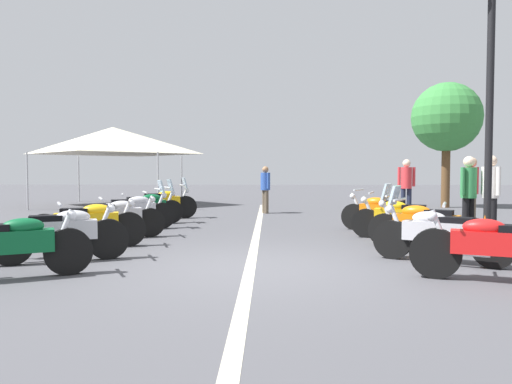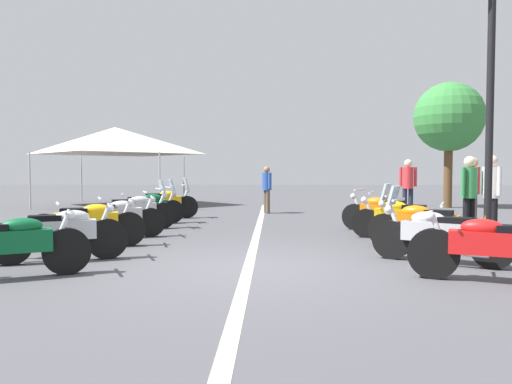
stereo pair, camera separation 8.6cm
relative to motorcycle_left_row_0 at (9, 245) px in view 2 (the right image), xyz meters
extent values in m
plane|color=#4C4C51|center=(0.85, -3.15, -0.46)|extent=(80.00, 80.00, 0.00)
cube|color=beige|center=(4.60, -3.15, -0.46)|extent=(18.36, 0.16, 0.01)
cylinder|color=black|center=(0.32, -0.64, -0.14)|extent=(0.42, 0.64, 0.65)
cube|color=#0C592D|center=(-0.01, 0.02, 0.04)|extent=(0.75, 1.13, 0.30)
ellipsoid|color=#0C592D|center=(0.07, -0.14, 0.24)|extent=(0.47, 0.58, 0.22)
cylinder|color=silver|center=(0.29, -0.59, 0.16)|extent=(0.19, 0.29, 0.58)
cylinder|color=silver|center=(0.27, -0.55, 0.52)|extent=(0.57, 0.31, 0.04)
sphere|color=silver|center=(0.34, -0.69, 0.36)|extent=(0.14, 0.14, 0.14)
cylinder|color=black|center=(1.50, -0.81, -0.13)|extent=(0.39, 0.66, 0.66)
cylinder|color=black|center=(0.94, 0.50, -0.13)|extent=(0.39, 0.66, 0.66)
cube|color=silver|center=(1.22, -0.15, 0.05)|extent=(0.69, 1.10, 0.30)
ellipsoid|color=silver|center=(1.29, -0.32, 0.25)|extent=(0.45, 0.58, 0.22)
cube|color=black|center=(1.13, 0.05, 0.23)|extent=(0.43, 0.54, 0.12)
cylinder|color=silver|center=(1.48, -0.75, 0.17)|extent=(0.18, 0.29, 0.58)
cylinder|color=silver|center=(1.46, -0.71, 0.53)|extent=(0.58, 0.28, 0.04)
sphere|color=silver|center=(1.52, -0.85, 0.37)|extent=(0.14, 0.14, 0.14)
cylinder|color=silver|center=(1.22, 0.31, -0.23)|extent=(0.29, 0.54, 0.08)
cylinder|color=black|center=(2.84, -0.75, -0.13)|extent=(0.33, 0.67, 0.66)
cylinder|color=black|center=(2.40, 0.68, -0.13)|extent=(0.33, 0.67, 0.66)
cube|color=#EAB214|center=(2.62, -0.03, 0.05)|extent=(0.60, 1.17, 0.30)
ellipsoid|color=#EAB214|center=(2.68, -0.21, 0.25)|extent=(0.40, 0.57, 0.22)
cube|color=black|center=(2.56, 0.18, 0.23)|extent=(0.39, 0.54, 0.12)
cylinder|color=silver|center=(2.83, -0.69, 0.17)|extent=(0.15, 0.30, 0.58)
cylinder|color=silver|center=(2.81, -0.66, 0.53)|extent=(0.60, 0.22, 0.04)
sphere|color=silver|center=(2.86, -0.80, 0.37)|extent=(0.14, 0.14, 0.14)
cylinder|color=silver|center=(2.66, 0.45, -0.23)|extent=(0.24, 0.55, 0.08)
cylinder|color=black|center=(4.14, -0.85, -0.15)|extent=(0.37, 0.64, 0.63)
cylinder|color=black|center=(3.55, 0.58, -0.15)|extent=(0.37, 0.64, 0.63)
cube|color=silver|center=(3.85, -0.14, 0.03)|extent=(0.70, 1.19, 0.30)
ellipsoid|color=silver|center=(3.91, -0.30, 0.23)|extent=(0.44, 0.58, 0.22)
cube|color=black|center=(3.76, 0.07, 0.21)|extent=(0.42, 0.54, 0.12)
cylinder|color=silver|center=(4.11, -0.79, 0.15)|extent=(0.17, 0.29, 0.58)
cylinder|color=silver|center=(4.10, -0.76, 0.51)|extent=(0.59, 0.27, 0.04)
sphere|color=silver|center=(4.16, -0.89, 0.35)|extent=(0.14, 0.14, 0.14)
cylinder|color=silver|center=(3.84, 0.36, -0.24)|extent=(0.28, 0.54, 0.08)
cylinder|color=black|center=(5.65, -0.77, -0.14)|extent=(0.40, 0.65, 0.65)
cylinder|color=black|center=(5.02, 0.58, -0.14)|extent=(0.40, 0.65, 0.65)
cube|color=silver|center=(5.33, -0.09, 0.04)|extent=(0.74, 1.15, 0.30)
ellipsoid|color=silver|center=(5.41, -0.26, 0.24)|extent=(0.46, 0.58, 0.22)
cube|color=black|center=(5.24, 0.10, 0.22)|extent=(0.44, 0.54, 0.12)
cylinder|color=silver|center=(5.63, -0.72, 0.16)|extent=(0.19, 0.29, 0.58)
cylinder|color=silver|center=(5.61, -0.68, 0.52)|extent=(0.58, 0.30, 0.04)
sphere|color=silver|center=(5.67, -0.82, 0.36)|extent=(0.14, 0.14, 0.14)
cylinder|color=silver|center=(5.31, 0.39, -0.23)|extent=(0.31, 0.53, 0.08)
cube|color=silver|center=(5.64, -0.75, 0.59)|extent=(0.38, 0.26, 0.32)
cylinder|color=black|center=(6.86, -0.76, -0.14)|extent=(0.40, 0.64, 0.64)
cylinder|color=black|center=(6.25, 0.53, -0.14)|extent=(0.40, 0.64, 0.64)
cube|color=#0C592D|center=(6.55, -0.12, 0.04)|extent=(0.72, 1.10, 0.30)
ellipsoid|color=#0C592D|center=(6.63, -0.28, 0.24)|extent=(0.46, 0.58, 0.22)
cube|color=black|center=(6.46, 0.08, 0.22)|extent=(0.44, 0.55, 0.12)
cylinder|color=silver|center=(6.83, -0.71, 0.16)|extent=(0.19, 0.29, 0.58)
cylinder|color=silver|center=(6.81, -0.67, 0.52)|extent=(0.58, 0.30, 0.04)
sphere|color=silver|center=(6.88, -0.81, 0.36)|extent=(0.14, 0.14, 0.14)
cylinder|color=silver|center=(6.53, 0.35, -0.24)|extent=(0.31, 0.53, 0.08)
cube|color=silver|center=(6.85, -0.74, 0.59)|extent=(0.38, 0.26, 0.32)
cylinder|color=black|center=(8.25, -0.91, -0.12)|extent=(0.36, 0.68, 0.68)
cylinder|color=black|center=(7.74, 0.49, -0.12)|extent=(0.36, 0.68, 0.68)
cube|color=#EAB214|center=(8.00, -0.21, 0.06)|extent=(0.65, 1.16, 0.30)
ellipsoid|color=#EAB214|center=(8.06, -0.38, 0.26)|extent=(0.42, 0.58, 0.22)
cube|color=black|center=(7.92, 0.00, 0.24)|extent=(0.41, 0.54, 0.12)
cylinder|color=silver|center=(8.23, -0.85, 0.18)|extent=(0.17, 0.30, 0.58)
cylinder|color=silver|center=(8.22, -0.82, 0.54)|extent=(0.60, 0.25, 0.04)
sphere|color=silver|center=(8.27, -0.96, 0.38)|extent=(0.14, 0.14, 0.14)
cylinder|color=silver|center=(8.01, 0.27, -0.22)|extent=(0.26, 0.54, 0.08)
cube|color=silver|center=(8.25, -0.89, 0.61)|extent=(0.38, 0.24, 0.32)
cylinder|color=black|center=(0.24, -5.67, -0.12)|extent=(0.37, 0.68, 0.67)
cube|color=red|center=(-0.04, -6.39, 0.06)|extent=(0.68, 1.18, 0.30)
ellipsoid|color=red|center=(0.02, -6.22, 0.26)|extent=(0.43, 0.58, 0.22)
cylinder|color=silver|center=(0.21, -5.73, 0.18)|extent=(0.17, 0.30, 0.58)
cylinder|color=silver|center=(0.20, -5.77, 0.54)|extent=(0.59, 0.26, 0.04)
sphere|color=silver|center=(0.25, -5.63, 0.38)|extent=(0.14, 0.14, 0.14)
cylinder|color=black|center=(1.67, -5.47, -0.14)|extent=(0.44, 0.61, 0.63)
cylinder|color=black|center=(0.91, -6.76, -0.14)|extent=(0.44, 0.61, 0.63)
cube|color=silver|center=(1.29, -6.11, 0.04)|extent=(0.82, 1.12, 0.30)
ellipsoid|color=silver|center=(1.38, -5.96, 0.24)|extent=(0.49, 0.58, 0.22)
cube|color=black|center=(1.18, -6.30, 0.22)|extent=(0.47, 0.55, 0.12)
cylinder|color=silver|center=(1.64, -5.52, 0.16)|extent=(0.21, 0.28, 0.58)
cylinder|color=silver|center=(1.62, -5.55, 0.52)|extent=(0.55, 0.35, 0.04)
sphere|color=silver|center=(1.70, -5.43, 0.36)|extent=(0.14, 0.14, 0.14)
cylinder|color=silver|center=(0.90, -6.41, -0.24)|extent=(0.35, 0.51, 0.08)
cube|color=silver|center=(1.66, -5.49, 0.59)|extent=(0.37, 0.29, 0.32)
cylinder|color=black|center=(3.01, -5.65, -0.15)|extent=(0.43, 0.62, 0.63)
cylinder|color=black|center=(2.27, -6.99, -0.15)|extent=(0.43, 0.62, 0.63)
cube|color=orange|center=(2.64, -6.32, 0.03)|extent=(0.81, 1.15, 0.30)
ellipsoid|color=orange|center=(2.73, -6.16, 0.23)|extent=(0.48, 0.58, 0.22)
cube|color=black|center=(2.54, -6.51, 0.21)|extent=(0.46, 0.55, 0.12)
cylinder|color=silver|center=(2.98, -5.70, 0.15)|extent=(0.20, 0.29, 0.58)
cylinder|color=silver|center=(2.96, -5.74, 0.51)|extent=(0.56, 0.33, 0.04)
sphere|color=silver|center=(3.03, -5.61, 0.35)|extent=(0.14, 0.14, 0.14)
cylinder|color=silver|center=(2.26, -6.63, -0.24)|extent=(0.34, 0.52, 0.08)
cube|color=silver|center=(3.00, -5.67, 0.58)|extent=(0.37, 0.28, 0.32)
cylinder|color=black|center=(4.18, -5.53, -0.15)|extent=(0.34, 0.63, 0.62)
cylinder|color=black|center=(3.66, -6.95, -0.15)|extent=(0.34, 0.63, 0.62)
cube|color=#EAB214|center=(3.92, -6.24, 0.03)|extent=(0.66, 1.18, 0.30)
ellipsoid|color=#EAB214|center=(3.98, -6.07, 0.23)|extent=(0.42, 0.58, 0.22)
cube|color=black|center=(3.84, -6.45, 0.21)|extent=(0.41, 0.54, 0.12)
cylinder|color=silver|center=(4.15, -5.59, 0.15)|extent=(0.16, 0.30, 0.58)
cylinder|color=silver|center=(4.14, -5.62, 0.51)|extent=(0.60, 0.25, 0.04)
sphere|color=silver|center=(4.19, -5.48, 0.35)|extent=(0.14, 0.14, 0.14)
cylinder|color=silver|center=(3.59, -6.61, -0.24)|extent=(0.26, 0.54, 0.08)
cylinder|color=black|center=(5.55, -5.52, -0.14)|extent=(0.44, 0.62, 0.63)
cylinder|color=black|center=(4.83, -6.75, -0.14)|extent=(0.44, 0.62, 0.63)
cube|color=orange|center=(5.19, -6.13, 0.04)|extent=(0.80, 1.08, 0.30)
ellipsoid|color=orange|center=(5.28, -5.98, 0.24)|extent=(0.49, 0.58, 0.22)
cube|color=black|center=(5.08, -6.32, 0.22)|extent=(0.47, 0.55, 0.12)
cylinder|color=silver|center=(5.52, -5.57, 0.16)|extent=(0.21, 0.29, 0.58)
cylinder|color=silver|center=(5.50, -5.60, 0.52)|extent=(0.55, 0.35, 0.04)
sphere|color=silver|center=(5.58, -5.47, 0.36)|extent=(0.14, 0.14, 0.14)
cylinder|color=silver|center=(4.82, -6.41, -0.24)|extent=(0.35, 0.51, 0.08)
cylinder|color=black|center=(3.16, -7.65, 1.98)|extent=(0.14, 0.14, 4.87)
cube|color=orange|center=(2.97, -7.52, -0.45)|extent=(0.36, 0.36, 0.03)
cone|color=orange|center=(2.97, -7.52, -0.15)|extent=(0.26, 0.26, 0.60)
cylinder|color=white|center=(2.97, -7.52, -0.12)|extent=(0.19, 0.19, 0.07)
cylinder|color=black|center=(4.00, -7.58, -0.03)|extent=(0.14, 0.14, 0.86)
cylinder|color=black|center=(4.11, -7.72, -0.03)|extent=(0.14, 0.14, 0.86)
cylinder|color=#338C4C|center=(4.05, -7.65, 0.73)|extent=(0.32, 0.32, 0.65)
cylinder|color=#338C4C|center=(3.93, -7.47, 0.76)|extent=(0.09, 0.09, 0.58)
cylinder|color=#338C4C|center=(4.18, -7.83, 0.76)|extent=(0.09, 0.09, 0.58)
sphere|color=beige|center=(4.05, -7.65, 1.17)|extent=(0.23, 0.23, 0.23)
cylinder|color=black|center=(3.83, -8.07, -0.02)|extent=(0.14, 0.14, 0.87)
cylinder|color=black|center=(4.01, -8.02, -0.02)|extent=(0.14, 0.14, 0.87)
cylinder|color=silver|center=(3.92, -8.05, 0.74)|extent=(0.32, 0.32, 0.65)
cylinder|color=silver|center=(3.71, -8.11, 0.77)|extent=(0.09, 0.09, 0.59)
cylinder|color=silver|center=(4.13, -7.99, 0.77)|extent=(0.09, 0.09, 0.59)
sphere|color=beige|center=(3.92, -8.05, 1.18)|extent=(0.24, 0.24, 0.24)
cylinder|color=#1E2338|center=(8.84, -7.59, -0.02)|extent=(0.14, 0.14, 0.88)
cylinder|color=#1E2338|center=(8.81, -7.77, -0.02)|extent=(0.14, 0.14, 0.88)
cylinder|color=red|center=(8.82, -7.68, 0.75)|extent=(0.32, 0.32, 0.66)
cylinder|color=red|center=(8.85, -7.46, 0.78)|extent=(0.09, 0.09, 0.59)
cylinder|color=red|center=(8.79, -7.90, 0.78)|extent=(0.09, 0.09, 0.59)
sphere|color=beige|center=(8.82, -7.68, 1.20)|extent=(0.24, 0.24, 0.24)
cylinder|color=brown|center=(9.88, -3.35, -0.07)|extent=(0.14, 0.14, 0.78)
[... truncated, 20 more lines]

